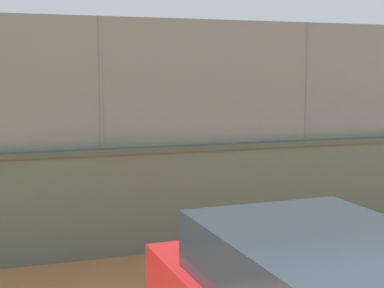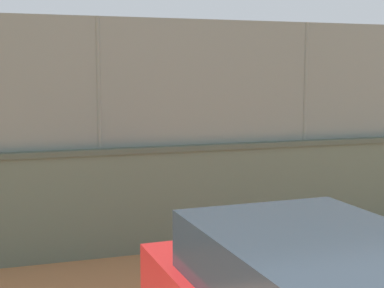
% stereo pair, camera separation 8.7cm
% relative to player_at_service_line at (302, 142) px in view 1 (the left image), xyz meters
% --- Properties ---
extents(ground_plane, '(260.00, 260.00, 0.00)m').
position_rel_player_at_service_line_xyz_m(ground_plane, '(2.49, -5.75, -0.93)').
color(ground_plane, '#B27247').
extents(perimeter_wall, '(23.72, 0.67, 1.59)m').
position_rel_player_at_service_line_xyz_m(perimeter_wall, '(4.16, 4.64, -0.13)').
color(perimeter_wall, slate).
rests_on(perimeter_wall, ground_plane).
extents(fence_panel_on_wall, '(23.31, 0.34, 1.88)m').
position_rel_player_at_service_line_xyz_m(fence_panel_on_wall, '(4.16, 4.64, 1.60)').
color(fence_panel_on_wall, gray).
rests_on(fence_panel_on_wall, perimeter_wall).
extents(player_at_service_line, '(0.71, 1.21, 1.58)m').
position_rel_player_at_service_line_xyz_m(player_at_service_line, '(0.00, 0.00, 0.00)').
color(player_at_service_line, black).
rests_on(player_at_service_line, ground_plane).
extents(player_near_wall_returning, '(0.70, 0.99, 1.50)m').
position_rel_player_at_service_line_xyz_m(player_near_wall_returning, '(-0.09, -4.07, -0.06)').
color(player_near_wall_returning, navy).
rests_on(player_near_wall_returning, ground_plane).
extents(sports_ball, '(0.07, 0.07, 0.07)m').
position_rel_player_at_service_line_xyz_m(sports_ball, '(-0.33, 1.39, 0.33)').
color(sports_ball, '#3399D8').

